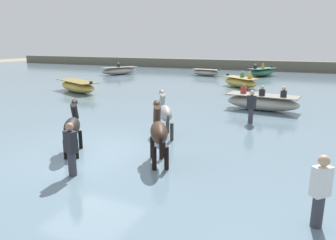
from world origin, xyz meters
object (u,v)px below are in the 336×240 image
person_spectator_far (251,109)px  boat_far_offshore (206,72)px  boat_near_port (262,72)px  boat_distant_west (240,82)px  horse_trailing_dark_bay (159,133)px  person_onlooker_left (71,153)px  boat_distant_east (119,71)px  boat_mid_channel (262,102)px  person_wading_close (319,196)px  horse_flank_black (72,128)px  boat_mid_outer (77,86)px  horse_lead_grey (165,114)px

person_spectator_far → boat_far_offshore: bearing=113.8°
boat_near_port → boat_distant_west: bearing=-91.4°
horse_trailing_dark_bay → person_onlooker_left: horse_trailing_dark_bay is taller
boat_near_port → horse_trailing_dark_bay: bearing=-87.5°
person_spectator_far → horse_trailing_dark_bay: bearing=-104.7°
boat_distant_east → boat_mid_channel: bearing=-36.6°
boat_near_port → person_wading_close: size_ratio=2.40×
boat_distant_east → boat_distant_west: (13.92, -4.57, -0.01)m
boat_near_port → person_spectator_far: bearing=-82.6°
boat_mid_channel → person_onlooker_left: 10.50m
horse_trailing_dark_bay → horse_flank_black: 2.68m
horse_trailing_dark_bay → boat_mid_outer: bearing=139.8°
horse_flank_black → person_spectator_far: (4.09, 5.93, -0.19)m
horse_lead_grey → person_spectator_far: (2.38, 3.21, -0.22)m
boat_mid_outer → person_onlooker_left: (9.28, -10.84, 0.21)m
boat_distant_west → boat_mid_outer: boat_distant_west is taller
boat_mid_channel → boat_near_port: (-2.58, 16.91, 0.02)m
boat_far_offshore → boat_near_port: boat_near_port is taller
boat_far_offshore → person_onlooker_left: size_ratio=1.94×
boat_distant_east → person_onlooker_left: bearing=-58.6°
horse_flank_black → person_onlooker_left: horse_flank_black is taller
horse_lead_grey → person_wading_close: 6.23m
horse_lead_grey → boat_distant_west: size_ratio=0.54×
person_spectator_far → boat_mid_outer: bearing=163.6°
horse_trailing_dark_bay → person_spectator_far: size_ratio=1.15×
person_onlooker_left → horse_lead_grey: bearing=81.6°
horse_flank_black → boat_mid_channel: (4.11, 8.76, -0.39)m
horse_trailing_dark_bay → person_onlooker_left: 2.30m
boat_distant_west → person_spectator_far: person_spectator_far is taller
horse_lead_grey → boat_mid_channel: size_ratio=0.51×
person_onlooker_left → person_wading_close: same height
boat_near_port → boat_mid_outer: (-9.69, -16.14, -0.03)m
person_spectator_far → person_wading_close: (2.49, -7.10, 0.00)m
horse_flank_black → person_spectator_far: size_ratio=1.10×
person_onlooker_left → horse_trailing_dark_bay: bearing=48.2°
horse_lead_grey → person_wading_close: horse_lead_grey is taller
boat_distant_east → boat_near_port: size_ratio=1.12×
horse_lead_grey → boat_distant_west: horse_lead_grey is taller
boat_far_offshore → boat_distant_west: 8.84m
boat_far_offshore → person_wading_close: size_ratio=1.94×
horse_flank_black → boat_mid_outer: bearing=130.6°
person_onlooker_left → person_spectator_far: 7.82m
horse_trailing_dark_bay → boat_mid_channel: (1.46, 8.36, -0.45)m
boat_distant_west → boat_far_offshore: bearing=125.3°
boat_far_offshore → person_onlooker_left: (4.92, -25.14, 0.26)m
boat_near_port → boat_mid_channel: bearing=-81.3°
horse_trailing_dark_bay → horse_flank_black: bearing=-171.4°
boat_far_offshore → boat_mid_channel: boat_mid_channel is taller
boat_distant_east → boat_mid_outer: 12.48m
boat_distant_west → boat_near_port: boat_near_port is taller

